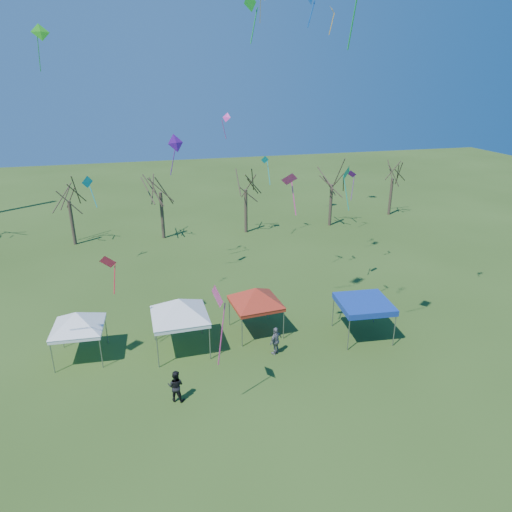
{
  "coord_description": "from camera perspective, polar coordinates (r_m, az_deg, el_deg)",
  "views": [
    {
      "loc": [
        -4.44,
        -19.72,
        15.11
      ],
      "look_at": [
        1.55,
        3.0,
        5.81
      ],
      "focal_mm": 32.0,
      "sensor_mm": 36.0,
      "label": 1
    }
  ],
  "objects": [
    {
      "name": "ground",
      "position": [
        25.24,
        -1.73,
        -15.2
      ],
      "size": [
        140.0,
        140.0,
        0.0
      ],
      "primitive_type": "plane",
      "color": "#324E19",
      "rests_on": "ground"
    },
    {
      "name": "tree_1",
      "position": [
        45.78,
        -22.63,
        8.2
      ],
      "size": [
        3.42,
        3.42,
        7.54
      ],
      "color": "#3D2D21",
      "rests_on": "ground"
    },
    {
      "name": "tree_2",
      "position": [
        45.02,
        -12.02,
        9.83
      ],
      "size": [
        3.71,
        3.71,
        8.18
      ],
      "color": "#3D2D21",
      "rests_on": "ground"
    },
    {
      "name": "tree_3",
      "position": [
        45.9,
        -1.31,
        10.24
      ],
      "size": [
        3.59,
        3.59,
        7.91
      ],
      "color": "#3D2D21",
      "rests_on": "ground"
    },
    {
      "name": "tree_4",
      "position": [
        48.84,
        9.58,
        10.62
      ],
      "size": [
        3.58,
        3.58,
        7.89
      ],
      "color": "#3D2D21",
      "rests_on": "ground"
    },
    {
      "name": "tree_5",
      "position": [
        54.57,
        16.87,
        10.79
      ],
      "size": [
        3.39,
        3.39,
        7.46
      ],
      "color": "#3D2D21",
      "rests_on": "ground"
    },
    {
      "name": "tent_white_west",
      "position": [
        27.41,
        -21.56,
        -6.92
      ],
      "size": [
        3.83,
        3.83,
        3.38
      ],
      "rotation": [
        0.0,
        0.0,
        -0.07
      ],
      "color": "gray",
      "rests_on": "ground"
    },
    {
      "name": "tent_white_mid",
      "position": [
        26.4,
        -9.64,
        -5.74
      ],
      "size": [
        4.39,
        4.39,
        3.87
      ],
      "rotation": [
        0.0,
        0.0,
        0.02
      ],
      "color": "gray",
      "rests_on": "ground"
    },
    {
      "name": "tent_red",
      "position": [
        27.94,
        -0.03,
        -4.39
      ],
      "size": [
        4.02,
        4.02,
        3.56
      ],
      "rotation": [
        0.0,
        0.0,
        0.09
      ],
      "color": "gray",
      "rests_on": "ground"
    },
    {
      "name": "tent_blue",
      "position": [
        28.6,
        13.37,
        -5.87
      ],
      "size": [
        3.32,
        3.32,
        2.4
      ],
      "rotation": [
        0.0,
        0.0,
        -0.09
      ],
      "color": "gray",
      "rests_on": "ground"
    },
    {
      "name": "person_grey",
      "position": [
        26.81,
        2.49,
        -10.53
      ],
      "size": [
        1.07,
        0.93,
        1.72
      ],
      "primitive_type": "imported",
      "rotation": [
        0.0,
        0.0,
        3.76
      ],
      "color": "slate",
      "rests_on": "ground"
    },
    {
      "name": "person_dark",
      "position": [
        23.75,
        -10.0,
        -15.7
      ],
      "size": [
        1.01,
        0.91,
        1.7
      ],
      "primitive_type": "imported",
      "rotation": [
        0.0,
        0.0,
        2.74
      ],
      "color": "black",
      "rests_on": "ground"
    },
    {
      "name": "kite_5",
      "position": [
        20.38,
        -4.72,
        -5.17
      ],
      "size": [
        0.6,
        1.26,
        4.02
      ],
      "rotation": [
        0.0,
        0.0,
        1.83
      ],
      "color": "#E53287",
      "rests_on": "ground"
    },
    {
      "name": "kite_13",
      "position": [
        38.83,
        -20.34,
        8.64
      ],
      "size": [
        1.0,
        0.93,
        2.64
      ],
      "rotation": [
        0.0,
        0.0,
        3.81
      ],
      "color": "#0DA9C7",
      "rests_on": "ground"
    },
    {
      "name": "kite_17",
      "position": [
        32.23,
        11.2,
        10.09
      ],
      "size": [
        1.03,
        1.0,
        3.22
      ],
      "rotation": [
        0.0,
        0.0,
        3.89
      ],
      "color": "#0BA889",
      "rests_on": "ground"
    },
    {
      "name": "kite_18",
      "position": [
        31.12,
        9.54,
        27.94
      ],
      "size": [
        0.66,
        0.75,
        1.63
      ],
      "rotation": [
        0.0,
        0.0,
        1.09
      ],
      "color": "orange",
      "rests_on": "ground"
    },
    {
      "name": "kite_12",
      "position": [
        47.35,
        11.9,
        9.96
      ],
      "size": [
        1.16,
        1.2,
        3.14
      ],
      "rotation": [
        0.0,
        0.0,
        2.28
      ],
      "color": "purple",
      "rests_on": "ground"
    },
    {
      "name": "kite_22",
      "position": [
        42.73,
        1.14,
        11.81
      ],
      "size": [
        0.84,
        0.83,
        2.67
      ],
      "rotation": [
        0.0,
        0.0,
        3.23
      ],
      "color": "#0CAABA",
      "rests_on": "ground"
    },
    {
      "name": "kite_24",
      "position": [
        29.57,
        -0.68,
        29.04
      ],
      "size": [
        0.84,
        1.05,
        2.65
      ],
      "rotation": [
        0.0,
        0.0,
        2.12
      ],
      "color": "green",
      "rests_on": "ground"
    },
    {
      "name": "kite_1",
      "position": [
        25.3,
        -17.98,
        -0.7
      ],
      "size": [
        1.13,
        0.9,
        2.25
      ],
      "rotation": [
        0.0,
        0.0,
        2.72
      ],
      "color": "red",
      "rests_on": "ground"
    },
    {
      "name": "kite_11",
      "position": [
        33.39,
        -9.99,
        13.71
      ],
      "size": [
        1.38,
        1.11,
        2.91
      ],
      "rotation": [
        0.0,
        0.0,
        0.55
      ],
      "color": "#6D17A1",
      "rests_on": "ground"
    },
    {
      "name": "kite_27",
      "position": [
        23.59,
        4.19,
        9.53
      ],
      "size": [
        1.04,
        0.79,
        2.3
      ],
      "rotation": [
        0.0,
        0.0,
        3.28
      ],
      "color": "#E93385",
      "rests_on": "ground"
    },
    {
      "name": "kite_2",
      "position": [
        39.41,
        -25.36,
        23.95
      ],
      "size": [
        1.44,
        1.07,
        3.26
      ],
      "rotation": [
        0.0,
        0.0,
        0.39
      ],
      "color": "green",
      "rests_on": "ground"
    },
    {
      "name": "kite_19",
      "position": [
        42.1,
        -3.74,
        16.84
      ],
      "size": [
        0.87,
        0.9,
        2.35
      ],
      "rotation": [
        0.0,
        0.0,
        5.45
      ],
      "color": "#F336AD",
      "rests_on": "ground"
    }
  ]
}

